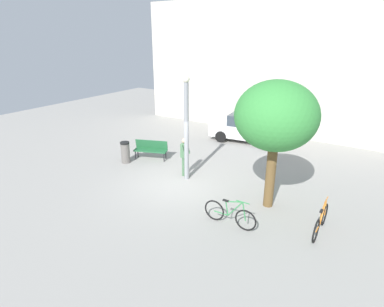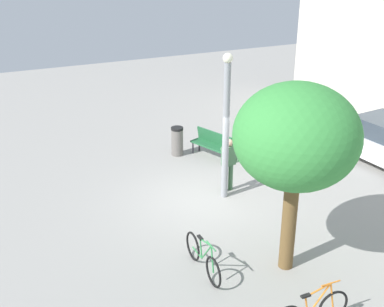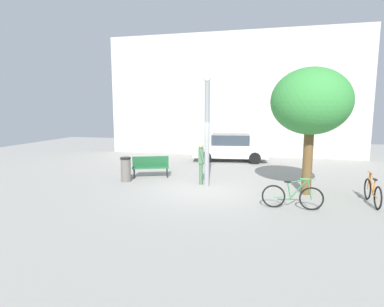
{
  "view_description": "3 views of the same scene",
  "coord_description": "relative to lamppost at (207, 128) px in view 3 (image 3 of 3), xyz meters",
  "views": [
    {
      "loc": [
        6.8,
        -9.47,
        5.72
      ],
      "look_at": [
        0.3,
        0.7,
        1.17
      ],
      "focal_mm": 29.65,
      "sensor_mm": 36.0,
      "label": 1
    },
    {
      "loc": [
        11.91,
        -5.76,
        7.18
      ],
      "look_at": [
        -0.36,
        -0.19,
        1.37
      ],
      "focal_mm": 47.92,
      "sensor_mm": 36.0,
      "label": 2
    },
    {
      "loc": [
        2.33,
        -11.08,
        3.03
      ],
      "look_at": [
        -0.58,
        0.83,
        1.24
      ],
      "focal_mm": 29.08,
      "sensor_mm": 36.0,
      "label": 3
    }
  ],
  "objects": [
    {
      "name": "plaza_tree",
      "position": [
        3.67,
        -0.31,
        0.96
      ],
      "size": [
        2.7,
        2.7,
        4.42
      ],
      "color": "brown",
      "rests_on": "ground_plane"
    },
    {
      "name": "bicycle_green",
      "position": [
        3.07,
        -2.17,
        -1.9
      ],
      "size": [
        1.81,
        0.08,
        0.97
      ],
      "color": "black",
      "rests_on": "ground_plane"
    },
    {
      "name": "parked_car_white",
      "position": [
        0.2,
        6.05,
        -1.51
      ],
      "size": [
        4.37,
        2.19,
        1.55
      ],
      "color": "silver",
      "rests_on": "ground_plane"
    },
    {
      "name": "person_by_lamppost",
      "position": [
        -0.29,
        0.28,
        -1.32
      ],
      "size": [
        0.37,
        0.62,
        1.67
      ],
      "color": "#47704C",
      "rests_on": "ground_plane"
    },
    {
      "name": "trash_bin",
      "position": [
        -3.42,
        -0.06,
        -1.77
      ],
      "size": [
        0.43,
        0.43,
        1.02
      ],
      "color": "#66605B",
      "rests_on": "ground_plane"
    },
    {
      "name": "ground_plane",
      "position": [
        -0.06,
        -0.66,
        -2.28
      ],
      "size": [
        36.0,
        36.0,
        0.0
      ],
      "primitive_type": "plane",
      "color": "gray"
    },
    {
      "name": "park_bench",
      "position": [
        -2.72,
        0.97,
        -1.74
      ],
      "size": [
        1.66,
        1.01,
        0.92
      ],
      "color": "#236038",
      "rests_on": "ground_plane"
    },
    {
      "name": "lamppost",
      "position": [
        0.0,
        0.0,
        0.0
      ],
      "size": [
        0.28,
        0.28,
        4.28
      ],
      "color": "gray",
      "rests_on": "ground_plane"
    },
    {
      "name": "bicycle_orange",
      "position": [
        5.58,
        -1.04,
        -1.9
      ],
      "size": [
        0.09,
        1.81,
        0.97
      ],
      "color": "black",
      "rests_on": "ground_plane"
    },
    {
      "name": "building_facade",
      "position": [
        -0.06,
        9.14,
        1.6
      ],
      "size": [
        16.37,
        2.0,
        7.76
      ],
      "primitive_type": "cube",
      "color": "beige",
      "rests_on": "ground_plane"
    }
  ]
}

